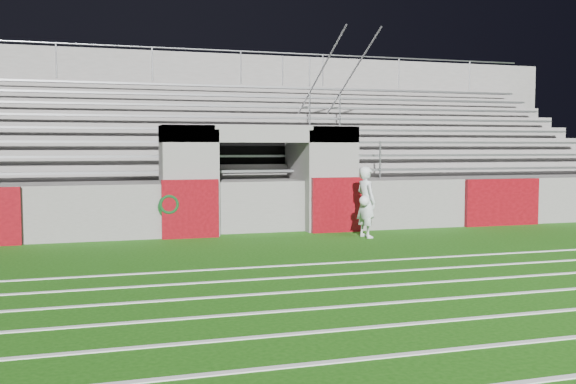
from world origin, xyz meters
name	(u,v)px	position (x,y,z in m)	size (l,w,h in m)	color
ground	(305,255)	(0.00, 0.00, 0.00)	(90.00, 90.00, 0.00)	#19500D
field_markings	(435,322)	(0.00, -5.00, 0.01)	(28.00, 8.09, 0.01)	white
stadium_structure	(225,166)	(0.00, 7.97, 1.49)	(26.00, 8.48, 5.42)	slate
goalkeeper_with_ball	(366,202)	(2.11, 1.89, 0.83)	(0.51, 0.68, 1.65)	silver
hose_coil	(169,206)	(-2.28, 2.93, 0.76)	(0.50, 0.14, 0.55)	#0C3E12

